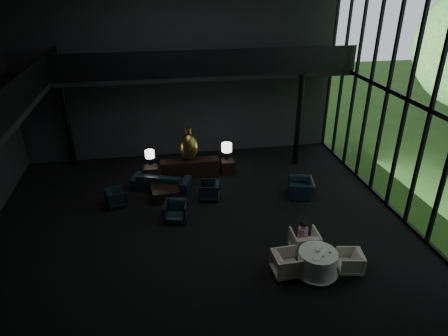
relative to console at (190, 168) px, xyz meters
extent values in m
cube|color=black|center=(-0.01, -3.49, -0.38)|extent=(14.00, 12.00, 0.02)
cube|color=black|center=(-0.01, 2.51, 3.62)|extent=(14.00, 0.04, 8.00)
cube|color=black|center=(-0.01, -9.49, 3.62)|extent=(14.00, 0.04, 8.00)
cube|color=black|center=(0.99, 1.51, 3.62)|extent=(12.00, 2.00, 0.25)
cube|color=black|center=(-5.01, -3.49, 4.22)|extent=(0.06, 12.00, 1.00)
cube|color=black|center=(0.99, 0.51, 4.22)|extent=(12.00, 0.06, 1.00)
cylinder|color=black|center=(-5.01, 2.21, 1.62)|extent=(0.24, 0.24, 4.00)
cylinder|color=black|center=(4.79, 0.51, 1.62)|extent=(0.24, 0.24, 4.00)
cube|color=black|center=(0.00, 0.00, 0.00)|extent=(2.40, 0.54, 0.76)
ellipsoid|color=olive|center=(0.00, 0.08, 0.96)|extent=(0.75, 0.75, 1.16)
cylinder|color=olive|center=(0.00, 0.08, 1.66)|extent=(0.26, 0.26, 0.24)
cube|color=black|center=(-1.60, -0.02, -0.08)|extent=(0.55, 0.55, 0.61)
cylinder|color=black|center=(-1.60, 0.18, 0.39)|extent=(0.11, 0.11, 0.33)
cylinder|color=white|center=(-1.60, 0.18, 0.71)|extent=(0.38, 0.38, 0.30)
cube|color=black|center=(1.60, 0.10, -0.09)|extent=(0.52, 0.52, 0.58)
cylinder|color=black|center=(1.60, 0.22, 0.38)|extent=(0.13, 0.13, 0.38)
cylinder|color=white|center=(1.60, 0.22, 0.75)|extent=(0.43, 0.43, 0.35)
imported|color=black|center=(-1.22, -0.79, 0.11)|extent=(2.59, 1.50, 0.97)
imported|color=#102633|center=(-2.89, -1.82, -0.05)|extent=(0.77, 0.80, 0.66)
imported|color=black|center=(0.54, -1.93, -0.02)|extent=(0.82, 0.85, 0.73)
imported|color=black|center=(-0.80, -3.20, 0.01)|extent=(0.90, 0.86, 0.78)
imported|color=black|center=(4.03, -2.32, 0.04)|extent=(0.80, 1.06, 0.84)
cube|color=black|center=(-1.10, -1.60, -0.16)|extent=(1.07, 1.07, 0.44)
cylinder|color=white|center=(2.93, -6.65, -0.01)|extent=(1.08, 1.08, 0.75)
cone|color=white|center=(2.93, -6.65, -0.33)|extent=(1.23, 1.23, 0.10)
imported|color=beige|center=(2.93, -5.64, 0.05)|extent=(0.86, 0.81, 0.86)
imported|color=beige|center=(3.89, -6.69, -0.06)|extent=(0.68, 0.71, 0.63)
imported|color=beige|center=(2.08, -6.51, 0.01)|extent=(0.73, 0.78, 0.78)
cylinder|color=#D18E9A|center=(2.85, -5.64, 0.28)|extent=(0.30, 0.30, 0.43)
sphere|color=#D8A884|center=(2.85, -5.64, 0.60)|extent=(0.21, 0.21, 0.21)
ellipsoid|color=black|center=(2.85, -5.64, 0.63)|extent=(0.22, 0.22, 0.15)
cylinder|color=white|center=(2.77, -6.88, 0.38)|extent=(0.25, 0.25, 0.01)
cylinder|color=white|center=(3.05, -6.41, 0.38)|extent=(0.22, 0.22, 0.01)
cylinder|color=white|center=(3.23, -6.69, 0.37)|extent=(0.16, 0.16, 0.01)
cylinder|color=white|center=(3.24, -6.71, 0.41)|extent=(0.11, 0.11, 0.07)
ellipsoid|color=white|center=(2.92, -6.59, 0.41)|extent=(0.15, 0.15, 0.07)
cylinder|color=#99999E|center=(2.98, -6.86, 0.41)|extent=(0.07, 0.07, 0.07)
camera|label=1|loc=(-1.21, -14.96, 7.33)|focal=32.00mm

